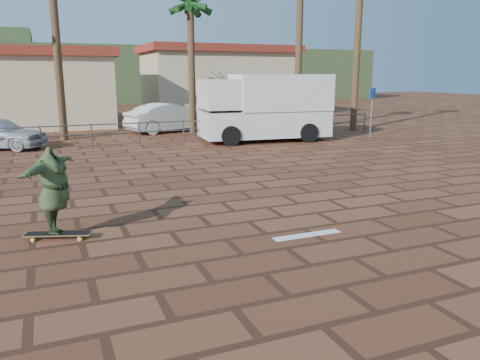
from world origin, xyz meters
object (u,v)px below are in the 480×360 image
Objects in this scene: skateboarder at (54,191)px; campervan at (265,106)px; longboard at (58,234)px; car_white at (169,117)px.

campervan is (9.40, 10.70, 0.66)m from skateboarder.
longboard is 14.32m from campervan.
skateboarder is 14.26m from campervan.
longboard is 16.91m from car_white.
campervan reaches higher than car_white.
skateboarder is (0.00, 0.00, 0.83)m from longboard.
campervan is 6.08m from car_white.
skateboarder is at bearing 141.82° from car_white.
campervan is at bearing -16.29° from skateboarder.
car_white reaches higher than longboard.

